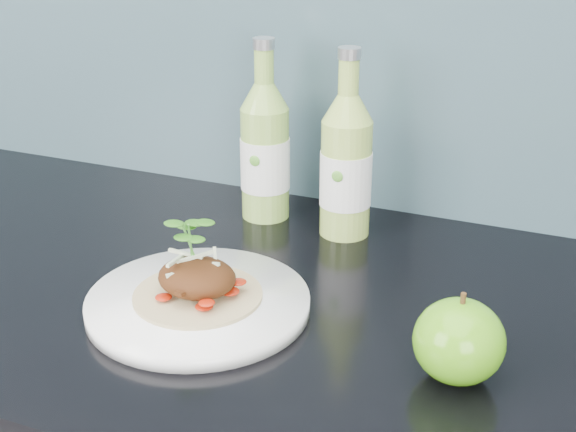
{
  "coord_description": "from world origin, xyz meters",
  "views": [
    {
      "loc": [
        0.3,
        0.97,
        1.34
      ],
      "look_at": [
        -0.0,
        1.69,
        1.0
      ],
      "focal_mm": 50.0,
      "sensor_mm": 36.0,
      "label": 1
    }
  ],
  "objects_px": {
    "dinner_plate": "(198,303)",
    "green_apple": "(459,341)",
    "cider_bottle_left": "(265,152)",
    "cider_bottle_right": "(346,166)"
  },
  "relations": [
    {
      "from": "cider_bottle_right",
      "to": "green_apple",
      "type": "bearing_deg",
      "value": -44.6
    },
    {
      "from": "dinner_plate",
      "to": "green_apple",
      "type": "xyz_separation_m",
      "value": [
        0.28,
        -0.02,
        0.03
      ]
    },
    {
      "from": "green_apple",
      "to": "cider_bottle_right",
      "type": "relative_size",
      "value": 0.37
    },
    {
      "from": "green_apple",
      "to": "cider_bottle_left",
      "type": "bearing_deg",
      "value": 138.78
    },
    {
      "from": "cider_bottle_right",
      "to": "dinner_plate",
      "type": "bearing_deg",
      "value": -99.49
    },
    {
      "from": "cider_bottle_left",
      "to": "green_apple",
      "type": "bearing_deg",
      "value": -33.57
    },
    {
      "from": "dinner_plate",
      "to": "cider_bottle_right",
      "type": "distance_m",
      "value": 0.28
    },
    {
      "from": "cider_bottle_left",
      "to": "cider_bottle_right",
      "type": "height_order",
      "value": "same"
    },
    {
      "from": "green_apple",
      "to": "cider_bottle_right",
      "type": "bearing_deg",
      "value": 127.06
    },
    {
      "from": "green_apple",
      "to": "cider_bottle_right",
      "type": "height_order",
      "value": "cider_bottle_right"
    }
  ]
}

